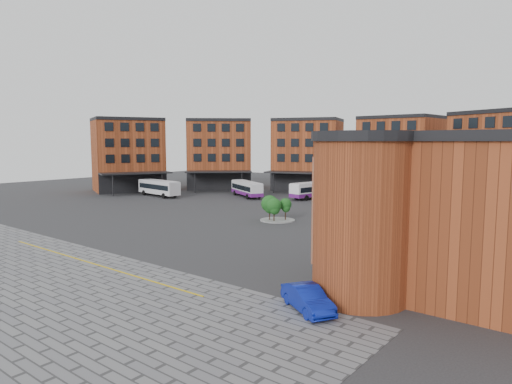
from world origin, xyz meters
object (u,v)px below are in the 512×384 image
Objects in this scene: tree_island at (274,207)px; bus_d at (360,195)px; bus_f at (482,213)px; bus_b at (247,189)px; bus_c at (314,190)px; bus_e at (433,204)px; bus_a at (159,187)px; blue_car at (308,298)px.

bus_d is (1.52, 21.03, -0.32)m from tree_island.
bus_f is (21.13, 12.85, -0.26)m from tree_island.
bus_b is 12.11m from bus_c.
bus_f is (39.87, -4.18, 0.06)m from bus_b.
bus_b is 0.96× the size of bus_e.
bus_a is 1.00× the size of bus_c.
bus_f is (19.60, -8.17, 0.05)m from bus_d.
bus_a is 1.04× the size of bus_d.
bus_f is at bearing -77.39° from bus_a.
bus_b is at bearing -141.85° from bus_c.
bus_c is at bearing 62.27° from blue_car.
bus_b is 20.66m from bus_d.
bus_c is (10.70, 5.67, 0.05)m from bus_b.
bus_f is at bearing 31.32° from tree_island.
bus_a is at bearing 90.13° from blue_car.
bus_d is 47.91m from blue_car.
bus_b is 0.93× the size of bus_c.
bus_c is 1.03× the size of bus_f.
bus_d is at bearing -175.01° from bus_f.
bus_d is 13.20m from bus_e.
tree_island is 21.09m from bus_d.
bus_a is 1.08× the size of bus_b.
bus_c is at bearing -33.48° from bus_b.
bus_a reaches higher than bus_d.
bus_e is at bearing 39.08° from blue_car.
bus_d is (33.32, 13.30, -0.22)m from bus_a.
bus_c reaches higher than bus_b.
bus_a is 1.03× the size of bus_e.
bus_d is (20.27, 4.00, 0.00)m from bus_b.
bus_a reaches higher than bus_b.
bus_c is at bearing 109.51° from tree_island.
bus_c reaches higher than blue_car.
bus_f is at bearing -8.44° from bus_c.
bus_d reaches higher than bus_b.
tree_island reaches higher than blue_car.
bus_d is at bearing -61.16° from bus_a.
blue_car is (18.11, -44.34, -0.77)m from bus_d.
tree_island reaches higher than bus_c.
bus_c is 2.32× the size of blue_car.
bus_e reaches higher than blue_car.
bus_d is (9.57, -1.68, -0.05)m from bus_c.
tree_island is 0.42× the size of bus_a.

